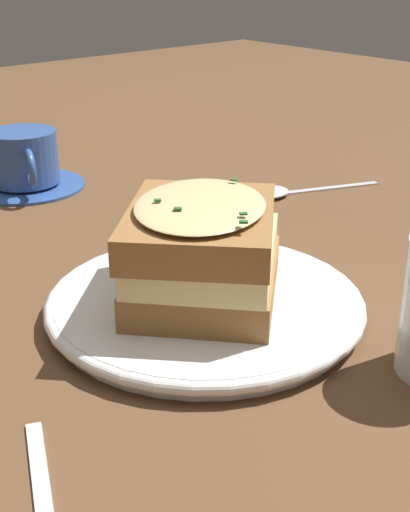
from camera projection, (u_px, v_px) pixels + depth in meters
ground_plane at (200, 336)px, 0.51m from camera, size 2.40×2.40×0.00m
dinner_plate at (205, 303)px, 0.54m from camera, size 0.24×0.24×0.02m
sandwich at (203, 250)px, 0.52m from camera, size 0.16×0.17×0.08m
teacup_with_saucer at (24, 163)px, 0.81m from camera, size 0.14×0.13×0.07m
spoon at (271, 192)px, 0.79m from camera, size 0.09×0.17×0.01m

